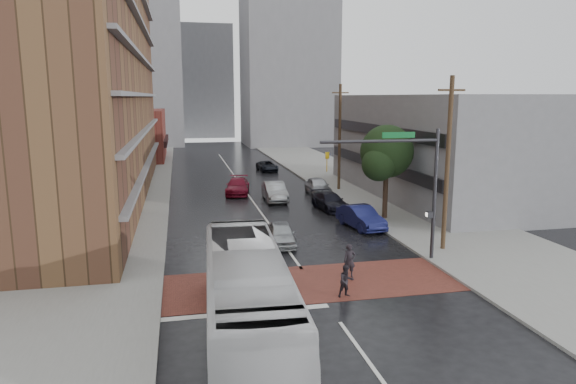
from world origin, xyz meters
TOP-DOWN VIEW (x-y plane):
  - ground at (0.00, 0.00)m, footprint 160.00×160.00m
  - crosswalk at (0.00, 0.50)m, footprint 14.00×5.00m
  - sidewalk_west at (-11.50, 25.00)m, footprint 9.00×90.00m
  - sidewalk_east at (11.50, 25.00)m, footprint 9.00×90.00m
  - apartment_block at (-14.00, 24.00)m, footprint 10.00×44.00m
  - storefront_west at (-12.00, 54.00)m, footprint 8.00×16.00m
  - building_east at (16.50, 20.00)m, footprint 11.00×26.00m
  - distant_tower_west at (-14.00, 78.00)m, footprint 18.00×16.00m
  - distant_tower_east at (14.00, 72.00)m, footprint 16.00×14.00m
  - distant_tower_center at (0.00, 95.00)m, footprint 12.00×10.00m
  - street_tree at (8.52, 12.03)m, footprint 4.20×4.10m
  - signal_mast at (5.85, 2.50)m, footprint 6.50×0.30m
  - utility_pole_near at (8.80, 4.00)m, footprint 1.60×0.26m
  - utility_pole_far at (8.80, 24.00)m, footprint 1.60×0.26m
  - transit_bus at (-3.79, -4.68)m, footprint 3.49×12.28m
  - pedestrian_a at (2.04, 0.91)m, footprint 0.63×0.42m
  - pedestrian_b at (1.07, -1.50)m, footprint 0.78×0.64m
  - car_travel_a at (-0.17, 7.22)m, footprint 1.99×4.12m
  - car_travel_b at (1.89, 20.42)m, footprint 1.82×4.93m
  - car_travel_c at (-0.87, 24.23)m, footprint 2.88×5.30m
  - suv_travel at (4.28, 38.24)m, footprint 2.31×4.50m
  - car_parked_near at (5.93, 10.00)m, footprint 2.29×4.83m
  - car_parked_mid at (5.54, 16.00)m, footprint 2.37×4.77m
  - car_parked_far at (6.30, 22.38)m, footprint 1.95×4.62m

SIDE VIEW (x-z plane):
  - ground at x=0.00m, z-range 0.00..0.00m
  - crosswalk at x=0.00m, z-range 0.00..0.02m
  - sidewalk_west at x=-11.50m, z-range 0.00..0.15m
  - sidewalk_east at x=11.50m, z-range 0.00..0.15m
  - suv_travel at x=4.28m, z-range 0.00..1.21m
  - car_parked_mid at x=5.54m, z-range 0.00..1.33m
  - car_travel_a at x=-0.17m, z-range 0.00..1.36m
  - car_travel_c at x=-0.87m, z-range 0.00..1.46m
  - pedestrian_b at x=1.07m, z-range 0.00..1.49m
  - car_parked_near at x=5.93m, z-range 0.00..1.53m
  - car_parked_far at x=6.30m, z-range 0.00..1.56m
  - car_travel_b at x=1.89m, z-range 0.00..1.61m
  - pedestrian_a at x=2.04m, z-range 0.00..1.69m
  - transit_bus at x=-3.79m, z-range 0.00..3.38m
  - storefront_west at x=-12.00m, z-range 0.00..7.00m
  - building_east at x=16.50m, z-range 0.00..9.00m
  - signal_mast at x=5.85m, z-range 1.13..8.33m
  - street_tree at x=8.52m, z-range 1.28..8.18m
  - utility_pole_near at x=8.80m, z-range 0.14..10.14m
  - utility_pole_far at x=8.80m, z-range 0.14..10.14m
  - distant_tower_center at x=0.00m, z-range 0.00..24.00m
  - apartment_block at x=-14.00m, z-range 0.00..28.00m
  - distant_tower_west at x=-14.00m, z-range 0.00..32.00m
  - distant_tower_east at x=14.00m, z-range 0.00..36.00m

